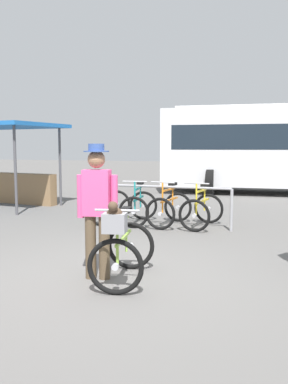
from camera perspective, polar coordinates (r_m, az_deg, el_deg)
name	(u,v)px	position (r m, az deg, el deg)	size (l,w,h in m)	color
ground_plane	(110,276)	(5.59, -4.76, -11.36)	(80.00, 80.00, 0.00)	#605E5B
bike_rack_rail	(156,195)	(8.75, 1.67, -0.45)	(3.21, 0.10, 0.88)	#99999E
racked_bike_lime	(109,205)	(9.36, -4.78, -1.86)	(0.70, 1.14, 0.98)	black
racked_bike_teal	(139,207)	(9.10, -0.74, -2.07)	(0.79, 1.19, 0.98)	black
racked_bike_orange	(169,209)	(8.89, 3.51, -2.28)	(0.79, 1.17, 0.97)	black
racked_bike_yellow	(202,210)	(8.74, 7.95, -2.48)	(0.78, 1.18, 0.98)	black
featured_bicycle	(122,245)	(5.13, -3.07, -7.33)	(0.84, 1.25, 1.09)	black
person_with_featured_bike	(97,205)	(5.28, -6.47, -1.85)	(0.52, 0.32, 1.72)	brown
market_stall	(11,157)	(12.43, -17.85, 4.63)	(3.36, 2.66, 2.30)	#4C4C51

